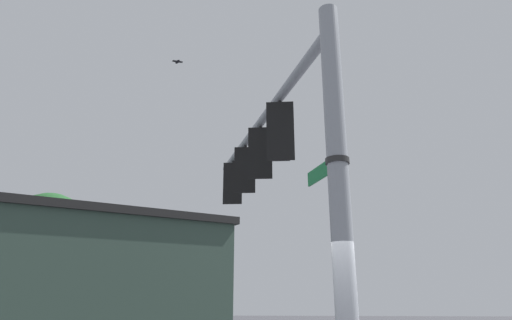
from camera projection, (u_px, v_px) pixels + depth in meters
signal_pole at (340, 201)px, 5.67m from camera, size 0.29×0.29×6.11m
mast_arm at (260, 124)px, 9.96m from camera, size 2.78×7.20×0.19m
traffic_light_nearest_pole at (280, 134)px, 8.40m from camera, size 0.54×0.49×1.31m
traffic_light_mid_inner at (261, 155)px, 9.66m from camera, size 0.54×0.49×1.31m
traffic_light_mid_outer at (245, 172)px, 10.93m from camera, size 0.54×0.49×1.31m
traffic_light_arm_end at (233, 185)px, 12.19m from camera, size 0.54×0.49×1.31m
street_name_sign at (330, 166)px, 6.06m from camera, size 0.53×1.13×0.22m
bird_flying at (178, 62)px, 12.69m from camera, size 0.29×0.27×0.09m
storefront_building at (103, 280)px, 17.55m from camera, size 11.48×11.31×4.96m
tree_by_storefront at (47, 233)px, 18.54m from camera, size 3.45×3.45×6.26m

